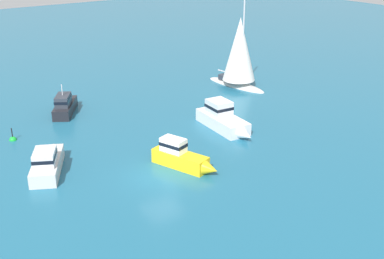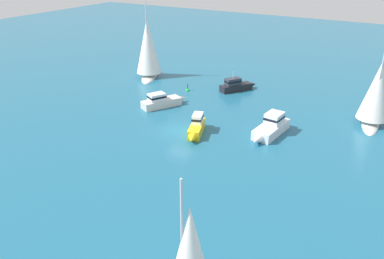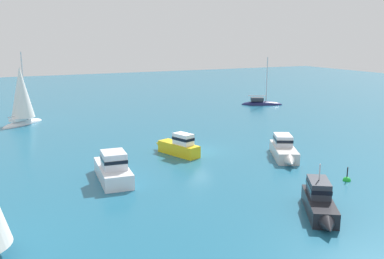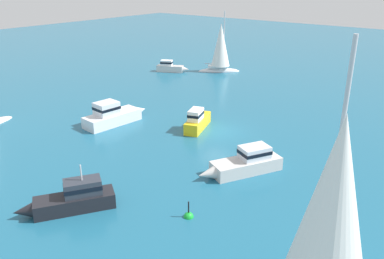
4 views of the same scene
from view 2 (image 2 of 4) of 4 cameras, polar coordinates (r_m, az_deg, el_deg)
name	(u,v)px [view 2 (image 2 of 4)]	position (r m, az deg, el deg)	size (l,w,h in m)	color
ground_plane	(180,131)	(41.30, -1.80, -0.21)	(160.00, 160.00, 0.00)	#1E607F
motor_cruiser	(196,127)	(40.36, 0.63, 0.32)	(4.97, 2.64, 1.90)	yellow
launch	(237,85)	(53.45, 6.46, 6.34)	(5.19, 3.86, 2.71)	black
ketch	(148,50)	(58.66, -6.33, 11.35)	(8.04, 5.61, 11.15)	silver
cabin_cruiser_1	(162,101)	(47.74, -4.32, 4.13)	(5.84, 3.87, 1.75)	silver
cabin_cruiser_2	(271,127)	(41.06, 11.29, 0.34)	(6.47, 2.37, 2.13)	white
yacht	(376,96)	(46.07, 24.98, 4.46)	(7.39, 3.65, 9.06)	silver
channel_buoy	(188,91)	(53.23, -0.62, 5.64)	(0.55, 0.55, 1.24)	green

